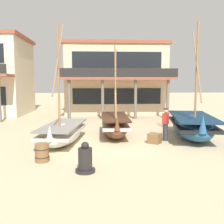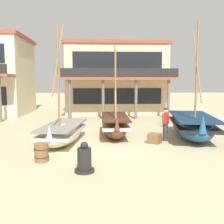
{
  "view_description": "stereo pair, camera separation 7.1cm",
  "coord_description": "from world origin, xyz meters",
  "px_view_note": "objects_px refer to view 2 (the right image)",
  "views": [
    {
      "loc": [
        -0.84,
        -12.75,
        3.0
      ],
      "look_at": [
        0.0,
        1.0,
        1.4
      ],
      "focal_mm": 41.34,
      "sensor_mm": 36.0,
      "label": 1
    },
    {
      "loc": [
        -0.77,
        -12.76,
        3.0
      ],
      "look_at": [
        0.0,
        1.0,
        1.4
      ],
      "focal_mm": 41.34,
      "sensor_mm": 36.0,
      "label": 2
    }
  ],
  "objects_px": {
    "wooden_barrel": "(41,153)",
    "fishing_boat_far_right": "(63,132)",
    "fishing_boat_near_left": "(115,125)",
    "capstan_winch": "(84,160)",
    "harbor_building_main": "(115,79)",
    "cargo_crate": "(154,138)",
    "fishing_boat_centre_large": "(192,126)",
    "fisherman_by_hull": "(165,125)"
  },
  "relations": [
    {
      "from": "fisherman_by_hull",
      "to": "capstan_winch",
      "type": "distance_m",
      "value": 5.92
    },
    {
      "from": "capstan_winch",
      "to": "cargo_crate",
      "type": "xyz_separation_m",
      "value": [
        3.25,
        3.93,
        -0.17
      ]
    },
    {
      "from": "cargo_crate",
      "to": "fishing_boat_far_right",
      "type": "bearing_deg",
      "value": 176.85
    },
    {
      "from": "capstan_winch",
      "to": "harbor_building_main",
      "type": "xyz_separation_m",
      "value": [
        2.24,
        17.8,
        2.94
      ]
    },
    {
      "from": "fishing_boat_centre_large",
      "to": "fishing_boat_far_right",
      "type": "xyz_separation_m",
      "value": [
        -6.81,
        -0.8,
        -0.14
      ]
    },
    {
      "from": "fishing_boat_near_left",
      "to": "capstan_winch",
      "type": "bearing_deg",
      "value": -103.9
    },
    {
      "from": "fishing_boat_centre_large",
      "to": "wooden_barrel",
      "type": "xyz_separation_m",
      "value": [
        -7.22,
        -3.75,
        -0.32
      ]
    },
    {
      "from": "fishing_boat_near_left",
      "to": "capstan_winch",
      "type": "height_order",
      "value": "fishing_boat_near_left"
    },
    {
      "from": "fishing_boat_far_right",
      "to": "cargo_crate",
      "type": "height_order",
      "value": "fishing_boat_far_right"
    },
    {
      "from": "cargo_crate",
      "to": "harbor_building_main",
      "type": "relative_size",
      "value": 0.06
    },
    {
      "from": "capstan_winch",
      "to": "harbor_building_main",
      "type": "bearing_deg",
      "value": 82.84
    },
    {
      "from": "fishing_boat_near_left",
      "to": "fisherman_by_hull",
      "type": "distance_m",
      "value": 2.81
    },
    {
      "from": "fishing_boat_centre_large",
      "to": "harbor_building_main",
      "type": "bearing_deg",
      "value": 104.43
    },
    {
      "from": "fishing_boat_far_right",
      "to": "fisherman_by_hull",
      "type": "distance_m",
      "value": 5.2
    },
    {
      "from": "fishing_boat_far_right",
      "to": "fishing_boat_near_left",
      "type": "bearing_deg",
      "value": 29.01
    },
    {
      "from": "fisherman_by_hull",
      "to": "harbor_building_main",
      "type": "relative_size",
      "value": 0.17
    },
    {
      "from": "fishing_boat_near_left",
      "to": "fishing_boat_centre_large",
      "type": "distance_m",
      "value": 4.19
    },
    {
      "from": "fisherman_by_hull",
      "to": "wooden_barrel",
      "type": "relative_size",
      "value": 2.41
    },
    {
      "from": "wooden_barrel",
      "to": "cargo_crate",
      "type": "height_order",
      "value": "wooden_barrel"
    },
    {
      "from": "fishing_boat_far_right",
      "to": "fisherman_by_hull",
      "type": "xyz_separation_m",
      "value": [
        5.19,
        0.24,
        0.3
      ]
    },
    {
      "from": "fishing_boat_near_left",
      "to": "cargo_crate",
      "type": "xyz_separation_m",
      "value": [
        1.85,
        -1.73,
        -0.4
      ]
    },
    {
      "from": "capstan_winch",
      "to": "cargo_crate",
      "type": "bearing_deg",
      "value": 50.44
    },
    {
      "from": "capstan_winch",
      "to": "wooden_barrel",
      "type": "xyz_separation_m",
      "value": [
        -1.68,
        1.23,
        -0.06
      ]
    },
    {
      "from": "fishing_boat_near_left",
      "to": "wooden_barrel",
      "type": "distance_m",
      "value": 5.41
    },
    {
      "from": "wooden_barrel",
      "to": "fishing_boat_far_right",
      "type": "bearing_deg",
      "value": 82.14
    },
    {
      "from": "fishing_boat_near_left",
      "to": "fishing_boat_far_right",
      "type": "bearing_deg",
      "value": -150.99
    },
    {
      "from": "fishing_boat_centre_large",
      "to": "fisherman_by_hull",
      "type": "xyz_separation_m",
      "value": [
        -1.62,
        -0.56,
        0.16
      ]
    },
    {
      "from": "fishing_boat_far_right",
      "to": "harbor_building_main",
      "type": "height_order",
      "value": "harbor_building_main"
    },
    {
      "from": "fishing_boat_near_left",
      "to": "cargo_crate",
      "type": "relative_size",
      "value": 8.65
    },
    {
      "from": "fishing_boat_near_left",
      "to": "wooden_barrel",
      "type": "xyz_separation_m",
      "value": [
        -3.08,
        -4.44,
        -0.29
      ]
    },
    {
      "from": "fisherman_by_hull",
      "to": "fishing_boat_near_left",
      "type": "bearing_deg",
      "value": 153.68
    },
    {
      "from": "cargo_crate",
      "to": "harbor_building_main",
      "type": "bearing_deg",
      "value": 94.18
    },
    {
      "from": "cargo_crate",
      "to": "harbor_building_main",
      "type": "height_order",
      "value": "harbor_building_main"
    },
    {
      "from": "fishing_boat_far_right",
      "to": "capstan_winch",
      "type": "height_order",
      "value": "fishing_boat_far_right"
    },
    {
      "from": "fishing_boat_far_right",
      "to": "capstan_winch",
      "type": "xyz_separation_m",
      "value": [
        1.27,
        -4.18,
        -0.13
      ]
    },
    {
      "from": "capstan_winch",
      "to": "wooden_barrel",
      "type": "height_order",
      "value": "capstan_winch"
    },
    {
      "from": "cargo_crate",
      "to": "fishing_boat_centre_large",
      "type": "bearing_deg",
      "value": 24.56
    },
    {
      "from": "fishing_boat_centre_large",
      "to": "fishing_boat_far_right",
      "type": "height_order",
      "value": "fishing_boat_centre_large"
    },
    {
      "from": "fishing_boat_far_right",
      "to": "harbor_building_main",
      "type": "xyz_separation_m",
      "value": [
        3.51,
        13.62,
        2.81
      ]
    },
    {
      "from": "fishing_boat_near_left",
      "to": "fishing_boat_centre_large",
      "type": "bearing_deg",
      "value": -9.45
    },
    {
      "from": "fisherman_by_hull",
      "to": "cargo_crate",
      "type": "relative_size",
      "value": 2.92
    },
    {
      "from": "fishing_boat_near_left",
      "to": "cargo_crate",
      "type": "height_order",
      "value": "fishing_boat_near_left"
    }
  ]
}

